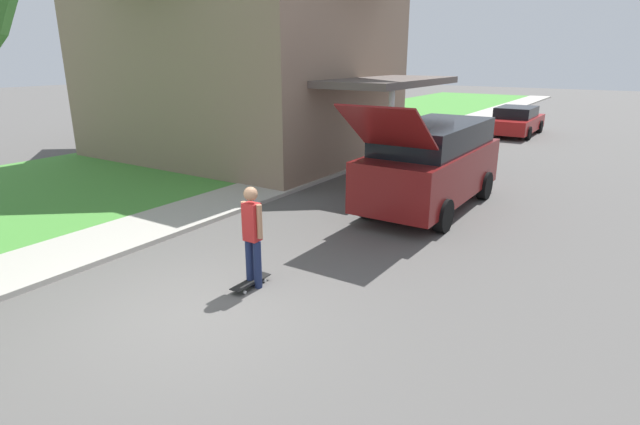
{
  "coord_description": "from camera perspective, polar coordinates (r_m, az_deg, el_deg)",
  "views": [
    {
      "loc": [
        5.26,
        -4.51,
        3.65
      ],
      "look_at": [
        0.47,
        2.77,
        0.9
      ],
      "focal_mm": 28.0,
      "sensor_mm": 36.0,
      "label": 1
    }
  ],
  "objects": [
    {
      "name": "sidewalk",
      "position": [
        14.21,
        -6.58,
        2.71
      ],
      "size": [
        1.8,
        80.0,
        0.1
      ],
      "color": "#ADA89E",
      "rests_on": "ground_plane"
    },
    {
      "name": "suv_parked",
      "position": [
        12.57,
        12.66,
        5.56
      ],
      "size": [
        2.08,
        5.72,
        2.77
      ],
      "color": "maroon",
      "rests_on": "ground_plane"
    },
    {
      "name": "lawn",
      "position": [
        17.3,
        -17.91,
        4.61
      ],
      "size": [
        10.0,
        80.0,
        0.08
      ],
      "color": "#478E38",
      "rests_on": "ground_plane"
    },
    {
      "name": "skateboard",
      "position": [
        8.37,
        -7.91,
        -7.89
      ],
      "size": [
        0.21,
        0.81,
        0.1
      ],
      "color": "black",
      "rests_on": "ground_plane"
    },
    {
      "name": "house",
      "position": [
        19.37,
        -9.29,
        20.89
      ],
      "size": [
        12.59,
        8.58,
        9.21
      ],
      "color": "#89705B",
      "rests_on": "lawn"
    },
    {
      "name": "car_down_street",
      "position": [
        26.02,
        21.47,
        9.72
      ],
      "size": [
        1.95,
        4.43,
        1.33
      ],
      "color": "maroon",
      "rests_on": "ground_plane"
    },
    {
      "name": "ground_plane",
      "position": [
        7.83,
        -14.43,
        -10.87
      ],
      "size": [
        120.0,
        120.0,
        0.0
      ],
      "primitive_type": "plane",
      "color": "#54514F"
    },
    {
      "name": "skateboarder",
      "position": [
        8.06,
        -7.75,
        -2.28
      ],
      "size": [
        0.41,
        0.22,
        1.7
      ],
      "color": "#192347",
      "rests_on": "ground_plane"
    }
  ]
}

